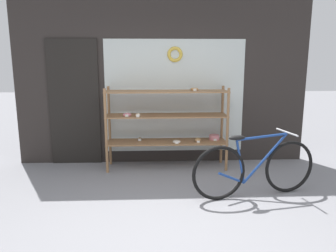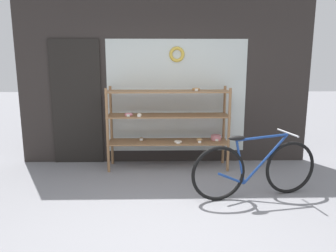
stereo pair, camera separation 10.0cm
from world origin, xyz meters
The scene contains 4 objects.
ground_plane centered at (0.00, 0.00, 0.00)m, with size 30.00×30.00×0.00m, color gray.
storefront_facade centered at (-0.05, 2.37, 1.54)m, with size 4.93×0.13×3.17m.
display_case centered at (0.08, 2.00, 0.81)m, with size 1.95×0.47×1.34m.
bicycle centered at (1.14, 0.78, 0.38)m, with size 1.70×0.52×0.85m.
Camera 1 is at (-0.17, -3.22, 1.77)m, focal length 35.00 mm.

